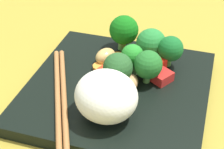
{
  "coord_description": "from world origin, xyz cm",
  "views": [
    {
      "loc": [
        -40.83,
        -9.34,
        34.14
      ],
      "look_at": [
        -0.29,
        0.79,
        3.85
      ],
      "focal_mm": 57.61,
      "sensor_mm": 36.0,
      "label": 1
    }
  ],
  "objects_px": {
    "square_plate": "(118,90)",
    "rice_mound": "(105,96)",
    "broccoli_floret_0": "(132,57)",
    "chopstick_pair": "(61,101)",
    "carrot_slice_0": "(141,65)"
  },
  "relations": [
    {
      "from": "carrot_slice_0",
      "to": "chopstick_pair",
      "type": "distance_m",
      "value": 0.15
    },
    {
      "from": "square_plate",
      "to": "rice_mound",
      "type": "xyz_separation_m",
      "value": [
        -0.07,
        0.0,
        0.04
      ]
    },
    {
      "from": "square_plate",
      "to": "rice_mound",
      "type": "bearing_deg",
      "value": 179.14
    },
    {
      "from": "square_plate",
      "to": "carrot_slice_0",
      "type": "xyz_separation_m",
      "value": [
        0.06,
        -0.03,
        0.01
      ]
    },
    {
      "from": "square_plate",
      "to": "chopstick_pair",
      "type": "xyz_separation_m",
      "value": [
        -0.06,
        0.07,
        0.01
      ]
    },
    {
      "from": "square_plate",
      "to": "broccoli_floret_0",
      "type": "bearing_deg",
      "value": -21.74
    },
    {
      "from": "square_plate",
      "to": "carrot_slice_0",
      "type": "height_order",
      "value": "carrot_slice_0"
    },
    {
      "from": "rice_mound",
      "to": "broccoli_floret_0",
      "type": "bearing_deg",
      "value": -8.47
    },
    {
      "from": "rice_mound",
      "to": "carrot_slice_0",
      "type": "distance_m",
      "value": 0.13
    },
    {
      "from": "square_plate",
      "to": "rice_mound",
      "type": "distance_m",
      "value": 0.08
    },
    {
      "from": "carrot_slice_0",
      "to": "rice_mound",
      "type": "bearing_deg",
      "value": 167.99
    },
    {
      "from": "broccoli_floret_0",
      "to": "carrot_slice_0",
      "type": "bearing_deg",
      "value": -26.58
    },
    {
      "from": "broccoli_floret_0",
      "to": "chopstick_pair",
      "type": "height_order",
      "value": "broccoli_floret_0"
    },
    {
      "from": "broccoli_floret_0",
      "to": "chopstick_pair",
      "type": "xyz_separation_m",
      "value": [
        -0.09,
        0.08,
        -0.03
      ]
    },
    {
      "from": "rice_mound",
      "to": "broccoli_floret_0",
      "type": "xyz_separation_m",
      "value": [
        0.1,
        -0.01,
        -0.0
      ]
    }
  ]
}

